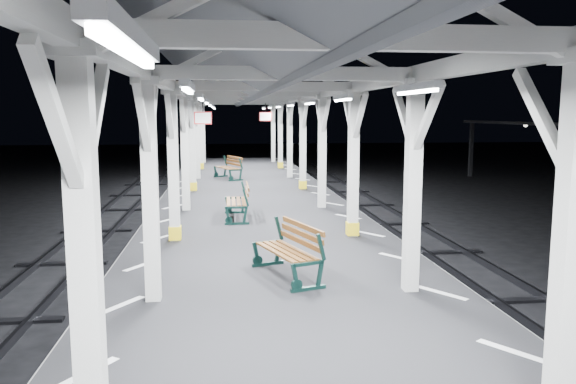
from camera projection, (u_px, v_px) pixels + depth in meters
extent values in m
plane|color=black|center=(274.00, 312.00, 10.82)|extent=(120.00, 120.00, 0.00)
cube|color=black|center=(274.00, 287.00, 10.75)|extent=(6.00, 50.00, 1.00)
cube|color=silver|center=(142.00, 265.00, 10.40)|extent=(1.00, 48.00, 0.01)
cube|color=silver|center=(398.00, 257.00, 10.96)|extent=(1.00, 48.00, 0.01)
cube|color=#2D2D33|center=(33.00, 318.00, 10.30)|extent=(0.08, 60.00, 0.16)
cube|color=black|center=(1.00, 321.00, 10.24)|extent=(2.20, 0.22, 0.06)
cube|color=#2D2D33|center=(493.00, 299.00, 11.32)|extent=(0.08, 60.00, 0.16)
cube|color=#2D2D33|center=(544.00, 297.00, 11.45)|extent=(0.08, 60.00, 0.16)
cube|color=black|center=(518.00, 300.00, 11.39)|extent=(2.20, 0.22, 0.06)
cube|color=silver|center=(85.00, 270.00, 4.33)|extent=(0.22, 0.22, 3.20)
cube|color=silver|center=(74.00, 50.00, 4.09)|extent=(0.40, 0.40, 0.12)
cube|color=silver|center=(94.00, 119.00, 4.71)|extent=(0.10, 0.99, 0.99)
cube|color=silver|center=(56.00, 121.00, 3.62)|extent=(0.10, 0.99, 0.99)
cube|color=silver|center=(150.00, 195.00, 8.26)|extent=(0.22, 0.22, 3.20)
cube|color=silver|center=(146.00, 81.00, 8.03)|extent=(0.40, 0.40, 0.12)
cube|color=silver|center=(152.00, 116.00, 8.64)|extent=(0.10, 0.99, 0.99)
cube|color=silver|center=(142.00, 117.00, 7.56)|extent=(0.10, 0.99, 0.99)
cube|color=silver|center=(173.00, 169.00, 12.19)|extent=(0.22, 0.22, 3.20)
cube|color=silver|center=(171.00, 91.00, 11.96)|extent=(0.40, 0.40, 0.12)
cube|color=yellow|center=(175.00, 233.00, 12.39)|extent=(0.26, 0.26, 0.30)
cube|color=silver|center=(174.00, 115.00, 12.57)|extent=(0.10, 0.99, 0.99)
cube|color=silver|center=(169.00, 116.00, 11.49)|extent=(0.10, 0.99, 0.99)
cube|color=silver|center=(185.00, 155.00, 16.13)|extent=(0.22, 0.22, 3.20)
cube|color=silver|center=(184.00, 97.00, 15.90)|extent=(0.40, 0.40, 0.12)
cube|color=silver|center=(185.00, 115.00, 16.51)|extent=(0.10, 0.99, 0.99)
cube|color=silver|center=(183.00, 115.00, 15.43)|extent=(0.10, 0.99, 0.99)
cube|color=silver|center=(192.00, 147.00, 20.06)|extent=(0.22, 0.22, 3.20)
cube|color=silver|center=(191.00, 100.00, 19.83)|extent=(0.40, 0.40, 0.12)
cube|color=yellow|center=(193.00, 186.00, 20.26)|extent=(0.26, 0.26, 0.30)
cube|color=silver|center=(192.00, 115.00, 20.44)|extent=(0.10, 0.99, 0.99)
cube|color=silver|center=(191.00, 115.00, 19.36)|extent=(0.10, 0.99, 0.99)
cube|color=silver|center=(197.00, 141.00, 24.00)|extent=(0.22, 0.22, 3.20)
cube|color=silver|center=(196.00, 102.00, 23.76)|extent=(0.40, 0.40, 0.12)
cube|color=silver|center=(197.00, 114.00, 24.38)|extent=(0.10, 0.99, 0.99)
cube|color=silver|center=(196.00, 114.00, 23.29)|extent=(0.10, 0.99, 0.99)
cube|color=silver|center=(201.00, 137.00, 27.93)|extent=(0.22, 0.22, 3.20)
cube|color=silver|center=(200.00, 104.00, 27.70)|extent=(0.40, 0.40, 0.12)
cube|color=yellow|center=(201.00, 166.00, 28.13)|extent=(0.26, 0.26, 0.30)
cube|color=silver|center=(200.00, 114.00, 28.31)|extent=(0.10, 0.99, 0.99)
cube|color=silver|center=(200.00, 114.00, 27.23)|extent=(0.10, 0.99, 0.99)
cube|color=silver|center=(203.00, 134.00, 31.86)|extent=(0.22, 0.22, 3.20)
cube|color=silver|center=(203.00, 105.00, 31.63)|extent=(0.40, 0.40, 0.12)
cube|color=silver|center=(203.00, 114.00, 32.24)|extent=(0.10, 0.99, 0.99)
cube|color=silver|center=(202.00, 114.00, 31.16)|extent=(0.10, 0.99, 0.99)
cube|color=silver|center=(570.00, 255.00, 4.79)|extent=(0.22, 0.22, 3.20)
cube|color=silver|center=(542.00, 119.00, 5.17)|extent=(0.10, 0.99, 0.99)
cube|color=silver|center=(413.00, 191.00, 8.72)|extent=(0.22, 0.22, 3.20)
cube|color=silver|center=(416.00, 83.00, 8.49)|extent=(0.40, 0.40, 0.12)
cube|color=silver|center=(404.00, 116.00, 9.10)|extent=(0.10, 0.99, 0.99)
cube|color=silver|center=(428.00, 117.00, 8.02)|extent=(0.10, 0.99, 0.99)
cube|color=silver|center=(353.00, 167.00, 12.66)|extent=(0.22, 0.22, 3.20)
cube|color=silver|center=(355.00, 92.00, 12.42)|extent=(0.40, 0.40, 0.12)
cube|color=yellow|center=(352.00, 228.00, 12.85)|extent=(0.26, 0.26, 0.30)
cube|color=silver|center=(349.00, 115.00, 13.04)|extent=(0.10, 0.99, 0.99)
cube|color=silver|center=(360.00, 116.00, 11.95)|extent=(0.10, 0.99, 0.99)
cube|color=silver|center=(322.00, 154.00, 16.59)|extent=(0.22, 0.22, 3.20)
cube|color=silver|center=(323.00, 97.00, 16.36)|extent=(0.40, 0.40, 0.12)
cube|color=silver|center=(319.00, 115.00, 16.97)|extent=(0.10, 0.99, 0.99)
cube|color=silver|center=(326.00, 115.00, 15.89)|extent=(0.10, 0.99, 0.99)
cube|color=silver|center=(303.00, 146.00, 20.52)|extent=(0.22, 0.22, 3.20)
cube|color=silver|center=(303.00, 100.00, 20.29)|extent=(0.40, 0.40, 0.12)
cube|color=yellow|center=(303.00, 185.00, 20.72)|extent=(0.26, 0.26, 0.30)
cube|color=silver|center=(301.00, 115.00, 20.90)|extent=(0.10, 0.99, 0.99)
cube|color=silver|center=(305.00, 115.00, 19.82)|extent=(0.10, 0.99, 0.99)
cube|color=silver|center=(290.00, 141.00, 24.46)|extent=(0.22, 0.22, 3.20)
cube|color=silver|center=(290.00, 102.00, 24.23)|extent=(0.40, 0.40, 0.12)
cube|color=silver|center=(288.00, 114.00, 24.84)|extent=(0.10, 0.99, 0.99)
cube|color=silver|center=(291.00, 114.00, 23.76)|extent=(0.10, 0.99, 0.99)
cube|color=silver|center=(280.00, 137.00, 28.39)|extent=(0.22, 0.22, 3.20)
cube|color=silver|center=(280.00, 104.00, 28.16)|extent=(0.40, 0.40, 0.12)
cube|color=yellow|center=(280.00, 165.00, 28.59)|extent=(0.26, 0.26, 0.30)
cube|color=silver|center=(279.00, 114.00, 28.77)|extent=(0.10, 0.99, 0.99)
cube|color=silver|center=(281.00, 114.00, 27.69)|extent=(0.10, 0.99, 0.99)
cube|color=silver|center=(273.00, 134.00, 32.32)|extent=(0.22, 0.22, 3.20)
cube|color=silver|center=(273.00, 105.00, 32.09)|extent=(0.40, 0.40, 0.12)
cube|color=silver|center=(272.00, 114.00, 32.71)|extent=(0.10, 0.99, 0.99)
cube|color=silver|center=(274.00, 114.00, 31.62)|extent=(0.10, 0.99, 0.99)
cube|color=silver|center=(161.00, 80.00, 9.98)|extent=(0.18, 48.00, 0.24)
cube|color=silver|center=(380.00, 82.00, 10.44)|extent=(0.18, 48.00, 0.24)
cube|color=silver|center=(343.00, 37.00, 4.31)|extent=(4.20, 0.14, 0.20)
cube|color=silver|center=(285.00, 73.00, 8.24)|extent=(4.20, 0.14, 0.20)
cube|color=silver|center=(265.00, 86.00, 12.18)|extent=(4.20, 0.14, 0.20)
cube|color=silver|center=(254.00, 93.00, 16.11)|extent=(4.20, 0.14, 0.20)
cube|color=silver|center=(248.00, 97.00, 20.04)|extent=(4.20, 0.14, 0.20)
cube|color=silver|center=(243.00, 99.00, 23.98)|extent=(4.20, 0.14, 0.20)
cube|color=silver|center=(240.00, 101.00, 27.91)|extent=(4.20, 0.14, 0.20)
cube|color=silver|center=(238.00, 103.00, 31.85)|extent=(4.20, 0.14, 0.20)
cube|color=silver|center=(273.00, 29.00, 10.08)|extent=(0.16, 48.00, 0.20)
cube|color=#494B50|center=(200.00, 50.00, 9.98)|extent=(2.80, 49.00, 1.45)
cube|color=#494B50|center=(343.00, 52.00, 10.28)|extent=(2.80, 49.00, 1.45)
cube|color=silver|center=(128.00, 37.00, 2.23)|extent=(0.10, 1.35, 0.08)
cube|color=white|center=(129.00, 50.00, 2.24)|extent=(0.05, 1.25, 0.05)
cube|color=silver|center=(188.00, 86.00, 6.16)|extent=(0.10, 1.35, 0.08)
cube|color=white|center=(188.00, 90.00, 6.17)|extent=(0.05, 1.25, 0.05)
cube|color=silver|center=(201.00, 96.00, 10.10)|extent=(0.10, 1.35, 0.08)
cube|color=white|center=(201.00, 99.00, 10.11)|extent=(0.05, 1.25, 0.05)
cube|color=silver|center=(207.00, 101.00, 14.03)|extent=(0.10, 1.35, 0.08)
cube|color=white|center=(207.00, 103.00, 14.04)|extent=(0.05, 1.25, 0.05)
cube|color=silver|center=(210.00, 104.00, 17.97)|extent=(0.10, 1.35, 0.08)
cube|color=white|center=(210.00, 105.00, 17.97)|extent=(0.05, 1.25, 0.05)
cube|color=silver|center=(212.00, 105.00, 21.90)|extent=(0.10, 1.35, 0.08)
cube|color=white|center=(212.00, 107.00, 21.91)|extent=(0.05, 1.25, 0.05)
cube|color=silver|center=(214.00, 107.00, 25.83)|extent=(0.10, 1.35, 0.08)
cube|color=white|center=(214.00, 108.00, 25.84)|extent=(0.05, 1.25, 0.05)
cube|color=silver|center=(215.00, 107.00, 29.77)|extent=(0.10, 1.35, 0.08)
cube|color=white|center=(215.00, 108.00, 29.77)|extent=(0.05, 1.25, 0.05)
cube|color=silver|center=(416.00, 87.00, 6.46)|extent=(0.10, 1.35, 0.08)
cube|color=white|center=(416.00, 91.00, 6.47)|extent=(0.05, 1.25, 0.05)
cube|color=silver|center=(343.00, 97.00, 10.40)|extent=(0.10, 1.35, 0.08)
cube|color=white|center=(343.00, 100.00, 10.41)|extent=(0.05, 1.25, 0.05)
cube|color=silver|center=(309.00, 101.00, 14.33)|extent=(0.10, 1.35, 0.08)
cube|color=white|center=(309.00, 103.00, 14.34)|extent=(0.05, 1.25, 0.05)
cube|color=silver|center=(290.00, 104.00, 18.27)|extent=(0.10, 1.35, 0.08)
cube|color=white|center=(290.00, 105.00, 18.27)|extent=(0.05, 1.25, 0.05)
cube|color=silver|center=(278.00, 106.00, 22.20)|extent=(0.10, 1.35, 0.08)
cube|color=white|center=(278.00, 107.00, 22.21)|extent=(0.05, 1.25, 0.05)
cube|color=silver|center=(270.00, 107.00, 26.13)|extent=(0.10, 1.35, 0.08)
cube|color=white|center=(270.00, 108.00, 26.14)|extent=(0.05, 1.25, 0.05)
cube|color=silver|center=(263.00, 108.00, 30.07)|extent=(0.10, 1.35, 0.08)
cube|color=white|center=(263.00, 108.00, 30.07)|extent=(0.05, 1.25, 0.05)
cylinder|color=black|center=(203.00, 105.00, 15.78)|extent=(0.02, 0.02, 0.36)
cube|color=red|center=(203.00, 118.00, 15.83)|extent=(0.50, 0.03, 0.35)
cube|color=white|center=(203.00, 118.00, 15.83)|extent=(0.44, 0.04, 0.29)
cylinder|color=black|center=(266.00, 108.00, 22.21)|extent=(0.02, 0.02, 0.36)
cube|color=red|center=(266.00, 117.00, 22.26)|extent=(0.50, 0.03, 0.35)
cube|color=white|center=(266.00, 117.00, 22.26)|extent=(0.44, 0.05, 0.29)
cube|color=black|center=(471.00, 149.00, 33.84)|extent=(0.20, 0.20, 3.30)
sphere|color=silver|center=(526.00, 125.00, 27.72)|extent=(0.20, 0.20, 0.20)
sphere|color=silver|center=(472.00, 123.00, 33.62)|extent=(0.20, 0.20, 0.20)
cube|color=#0F2D28|center=(308.00, 289.00, 8.92)|extent=(0.60, 0.25, 0.06)
cube|color=#0F2D28|center=(296.00, 278.00, 8.80)|extent=(0.17, 0.10, 0.47)
cube|color=#0F2D28|center=(320.00, 275.00, 8.98)|extent=(0.15, 0.09, 0.48)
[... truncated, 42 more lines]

